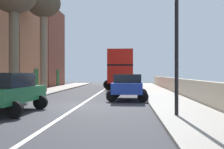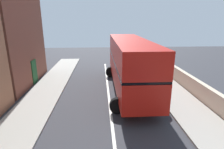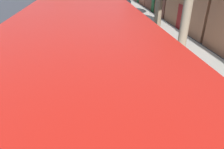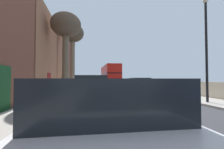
% 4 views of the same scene
% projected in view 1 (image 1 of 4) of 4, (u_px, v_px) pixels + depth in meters
% --- Properties ---
extents(ground_plane, '(84.00, 84.00, 0.00)m').
position_uv_depth(ground_plane, '(79.00, 106.00, 13.84)').
color(ground_plane, '#333338').
extents(road_centre_line, '(0.16, 54.00, 0.01)m').
position_uv_depth(road_centre_line, '(79.00, 106.00, 13.84)').
color(road_centre_line, silver).
rests_on(road_centre_line, ground).
extents(sidewalk_right, '(2.60, 60.00, 0.12)m').
position_uv_depth(sidewalk_right, '(176.00, 105.00, 13.53)').
color(sidewalk_right, '#9E998E').
rests_on(sidewalk_right, ground).
extents(boundary_wall_right, '(0.36, 54.00, 1.27)m').
position_uv_depth(boundary_wall_right, '(207.00, 94.00, 13.43)').
color(boundary_wall_right, beige).
rests_on(boundary_wall_right, ground).
extents(double_decker_bus, '(3.57, 10.96, 4.06)m').
position_uv_depth(double_decker_bus, '(122.00, 68.00, 31.36)').
color(double_decker_bus, red).
rests_on(double_decker_bus, ground).
extents(parked_car_blue_right_1, '(2.56, 4.07, 1.61)m').
position_uv_depth(parked_car_blue_right_1, '(128.00, 85.00, 16.74)').
color(parked_car_blue_right_1, '#1E389E').
rests_on(parked_car_blue_right_1, ground).
extents(parked_car_green_left_3, '(2.56, 4.22, 1.68)m').
position_uv_depth(parked_car_green_left_3, '(8.00, 90.00, 11.22)').
color(parked_car_green_left_3, '#1E6038').
rests_on(parked_car_green_left_3, ground).
extents(street_tree_left_0, '(2.85, 2.85, 7.71)m').
position_uv_depth(street_tree_left_0, '(14.00, 1.00, 17.17)').
color(street_tree_left_0, brown).
rests_on(street_tree_left_0, sidewalk_left).
extents(street_tree_left_2, '(2.90, 2.90, 8.73)m').
position_uv_depth(street_tree_left_2, '(43.00, 8.00, 22.79)').
color(street_tree_left_2, '#7A6B56').
rests_on(street_tree_left_2, sidewalk_left).
extents(lamppost_right, '(0.32, 0.32, 6.31)m').
position_uv_depth(lamppost_right, '(177.00, 15.00, 9.92)').
color(lamppost_right, black).
rests_on(lamppost_right, sidewalk_right).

